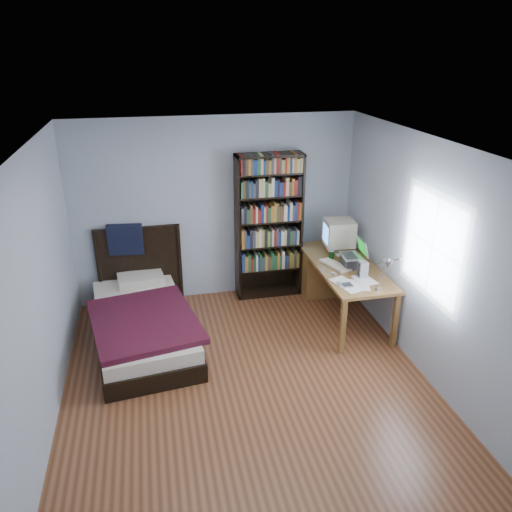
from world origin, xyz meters
name	(u,v)px	position (x,y,z in m)	size (l,w,h in m)	color
room	(249,275)	(0.03, 0.00, 1.25)	(4.20, 4.24, 2.50)	brown
desk	(330,271)	(1.50, 1.60, 0.42)	(0.75, 1.75, 0.73)	brown
crt_monitor	(338,233)	(1.58, 1.58, 0.98)	(0.41, 0.38, 0.44)	beige
laptop	(352,259)	(1.56, 1.04, 0.84)	(0.31, 0.31, 0.37)	#2D2D30
desk_lamp	(387,267)	(1.50, 0.02, 1.18)	(0.22, 0.48, 0.56)	#99999E
keyboard	(335,265)	(1.36, 1.09, 0.75)	(0.17, 0.45, 0.03)	beige
speaker	(363,270)	(1.57, 0.72, 0.83)	(0.10, 0.10, 0.20)	gray
soda_can	(332,256)	(1.38, 1.29, 0.79)	(0.07, 0.07, 0.13)	#063213
mouse	(338,255)	(1.51, 1.38, 0.75)	(0.06, 0.10, 0.04)	silver
phone_silver	(334,274)	(1.26, 0.86, 0.74)	(0.05, 0.09, 0.02)	#BCBCC1
phone_grey	(340,284)	(1.23, 0.58, 0.74)	(0.05, 0.10, 0.02)	gray
external_drive	(347,285)	(1.30, 0.53, 0.74)	(0.11, 0.11, 0.02)	gray
bookshelf	(269,227)	(0.70, 1.94, 1.01)	(0.91, 0.30, 2.01)	black
bed	(143,318)	(-1.06, 1.13, 0.25)	(1.37, 2.24, 1.16)	black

